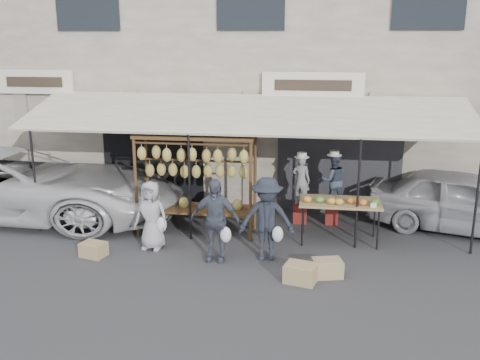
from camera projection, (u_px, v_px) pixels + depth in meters
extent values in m
plane|color=#2D2D30|center=(228.00, 263.00, 10.38)|extent=(90.00, 90.00, 0.00)
cube|color=#C1B4A0|center=(263.00, 63.00, 15.69)|extent=(24.00, 6.00, 7.00)
cube|color=#232328|center=(339.00, 164.00, 13.07)|extent=(3.00, 0.10, 2.50)
cube|color=black|center=(153.00, 158.00, 13.71)|extent=(2.60, 0.10, 2.50)
cube|color=silver|center=(313.00, 85.00, 12.61)|extent=(2.40, 0.10, 0.60)
cube|color=silver|center=(35.00, 82.00, 13.57)|extent=(2.00, 0.10, 0.60)
cube|color=beige|center=(244.00, 113.00, 11.91)|extent=(10.00, 2.34, 0.63)
cylinder|color=black|center=(35.00, 182.00, 11.80)|extent=(0.05, 0.05, 2.30)
cylinder|color=black|center=(190.00, 188.00, 11.32)|extent=(0.05, 0.05, 2.30)
cylinder|color=black|center=(358.00, 195.00, 10.84)|extent=(0.05, 0.05, 2.30)
cylinder|color=black|center=(477.00, 199.00, 10.53)|extent=(0.05, 0.05, 2.30)
cylinder|color=#472F19|center=(136.00, 187.00, 11.55)|extent=(0.07, 0.07, 2.20)
cylinder|color=#472F19|center=(251.00, 192.00, 11.20)|extent=(0.07, 0.07, 2.20)
cylinder|color=#472F19|center=(147.00, 178.00, 12.31)|extent=(0.07, 0.07, 2.20)
cylinder|color=#472F19|center=(255.00, 182.00, 11.97)|extent=(0.07, 0.07, 2.20)
cube|color=#472F19|center=(195.00, 136.00, 11.47)|extent=(2.60, 0.90, 0.07)
cylinder|color=#472F19|center=(192.00, 144.00, 11.17)|extent=(2.50, 0.05, 0.05)
cylinder|color=#472F19|center=(199.00, 138.00, 11.84)|extent=(2.50, 0.05, 0.05)
cylinder|color=#472F19|center=(196.00, 160.00, 11.62)|extent=(2.50, 0.05, 0.05)
cube|color=#472F19|center=(197.00, 209.00, 11.90)|extent=(2.50, 0.80, 0.05)
ellipsoid|color=tan|center=(142.00, 153.00, 11.38)|extent=(0.20, 0.18, 0.30)
ellipsoid|color=tan|center=(156.00, 152.00, 11.48)|extent=(0.20, 0.18, 0.30)
ellipsoid|color=tan|center=(167.00, 155.00, 11.31)|extent=(0.20, 0.18, 0.30)
ellipsoid|color=tan|center=(181.00, 155.00, 11.42)|extent=(0.20, 0.18, 0.30)
ellipsoid|color=tan|center=(192.00, 154.00, 11.23)|extent=(0.20, 0.18, 0.30)
ellipsoid|color=tan|center=(206.00, 156.00, 11.35)|extent=(0.20, 0.18, 0.30)
ellipsoid|color=tan|center=(218.00, 156.00, 11.16)|extent=(0.20, 0.18, 0.30)
ellipsoid|color=tan|center=(232.00, 154.00, 11.26)|extent=(0.20, 0.18, 0.30)
ellipsoid|color=tan|center=(244.00, 157.00, 11.08)|extent=(0.20, 0.18, 0.30)
ellipsoid|color=tan|center=(150.00, 170.00, 11.83)|extent=(0.20, 0.18, 0.30)
ellipsoid|color=tan|center=(161.00, 169.00, 11.78)|extent=(0.20, 0.18, 0.30)
ellipsoid|color=tan|center=(173.00, 170.00, 11.75)|extent=(0.20, 0.18, 0.30)
ellipsoid|color=tan|center=(185.00, 172.00, 11.72)|extent=(0.20, 0.18, 0.30)
ellipsoid|color=tan|center=(196.00, 172.00, 11.68)|extent=(0.20, 0.18, 0.30)
ellipsoid|color=tan|center=(208.00, 171.00, 11.64)|extent=(0.20, 0.18, 0.30)
ellipsoid|color=tan|center=(220.00, 171.00, 11.60)|extent=(0.20, 0.18, 0.30)
ellipsoid|color=tan|center=(232.00, 171.00, 11.56)|extent=(0.20, 0.18, 0.30)
ellipsoid|color=tan|center=(244.00, 172.00, 11.53)|extent=(0.20, 0.18, 0.30)
cube|color=tan|center=(340.00, 202.00, 11.27)|extent=(1.70, 0.90, 0.05)
cylinder|color=black|center=(302.00, 226.00, 11.14)|extent=(0.04, 0.04, 0.85)
cylinder|color=black|center=(378.00, 230.00, 10.93)|extent=(0.04, 0.04, 0.85)
cylinder|color=black|center=(303.00, 215.00, 11.84)|extent=(0.04, 0.04, 0.85)
cylinder|color=black|center=(374.00, 218.00, 11.63)|extent=(0.04, 0.04, 0.85)
ellipsoid|color=orange|center=(307.00, 199.00, 11.14)|extent=(0.18, 0.14, 0.14)
ellipsoid|color=#598C33|center=(320.00, 200.00, 11.12)|extent=(0.18, 0.14, 0.14)
ellipsoid|color=gold|center=(331.00, 201.00, 11.03)|extent=(0.18, 0.14, 0.14)
ellipsoid|color=gold|center=(339.00, 202.00, 10.98)|extent=(0.18, 0.14, 0.14)
ellipsoid|color=orange|center=(351.00, 201.00, 11.05)|extent=(0.18, 0.14, 0.14)
ellipsoid|color=orange|center=(363.00, 202.00, 10.95)|extent=(0.18, 0.14, 0.14)
ellipsoid|color=#477226|center=(375.00, 202.00, 10.98)|extent=(0.18, 0.14, 0.14)
imported|color=gray|center=(301.00, 180.00, 12.40)|extent=(0.48, 0.38, 1.16)
imported|color=#3B4559|center=(333.00, 181.00, 12.32)|extent=(0.71, 0.61, 1.27)
imported|color=#9C9BA2|center=(151.00, 215.00, 10.92)|extent=(0.76, 0.55, 1.44)
imported|color=#494F5F|center=(215.00, 220.00, 10.33)|extent=(0.98, 0.44, 1.65)
imported|color=#1F242E|center=(267.00, 219.00, 10.35)|extent=(1.12, 0.69, 1.66)
cube|color=maroon|center=(300.00, 213.00, 12.61)|extent=(0.35, 0.35, 0.45)
cube|color=maroon|center=(332.00, 215.00, 12.54)|extent=(0.33, 0.33, 0.41)
cube|color=tan|center=(301.00, 273.00, 9.54)|extent=(0.64, 0.55, 0.33)
cube|color=tan|center=(327.00, 268.00, 9.77)|extent=(0.60, 0.51, 0.31)
cube|color=tan|center=(94.00, 249.00, 10.67)|extent=(0.55, 0.47, 0.29)
imported|color=silver|center=(2.00, 166.00, 12.87)|extent=(5.94, 2.81, 2.46)
imported|color=#A4A4A9|center=(463.00, 201.00, 11.93)|extent=(4.40, 2.77, 1.40)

